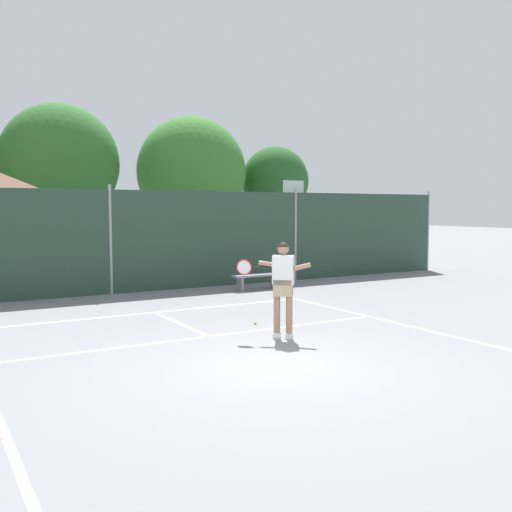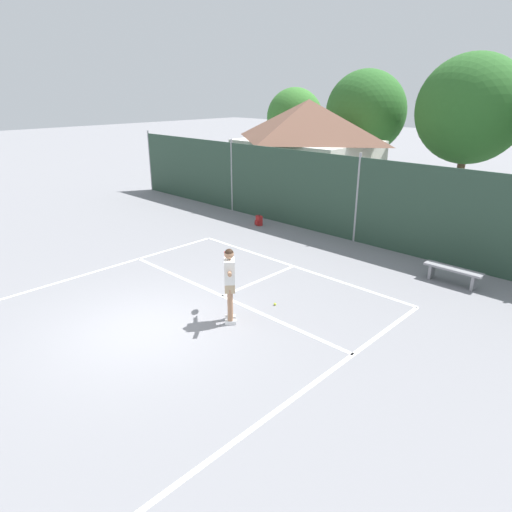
# 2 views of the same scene
# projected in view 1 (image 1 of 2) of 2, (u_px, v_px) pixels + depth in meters

# --- Properties ---
(ground_plane) EXTENTS (120.00, 120.00, 0.00)m
(ground_plane) POSITION_uv_depth(u_px,v_px,m) (277.00, 366.00, 9.14)
(ground_plane) COLOR gray
(court_markings) EXTENTS (8.30, 11.10, 0.01)m
(court_markings) POSITION_uv_depth(u_px,v_px,m) (257.00, 357.00, 9.70)
(court_markings) COLOR white
(court_markings) RESTS_ON ground
(chainlink_fence) EXTENTS (26.09, 0.09, 3.20)m
(chainlink_fence) POSITION_uv_depth(u_px,v_px,m) (111.00, 242.00, 16.74)
(chainlink_fence) COLOR #284233
(chainlink_fence) RESTS_ON ground
(basketball_hoop) EXTENTS (0.90, 0.67, 3.55)m
(basketball_hoop) POSITION_uv_depth(u_px,v_px,m) (293.00, 213.00, 21.86)
(basketball_hoop) COLOR yellow
(basketball_hoop) RESTS_ON ground
(treeline_backdrop) EXTENTS (24.49, 4.67, 6.84)m
(treeline_backdrop) POSITION_uv_depth(u_px,v_px,m) (82.00, 170.00, 24.51)
(treeline_backdrop) COLOR brown
(treeline_backdrop) RESTS_ON ground
(tennis_player) EXTENTS (1.17, 0.93, 1.85)m
(tennis_player) POSITION_uv_depth(u_px,v_px,m) (283.00, 281.00, 11.08)
(tennis_player) COLOR silver
(tennis_player) RESTS_ON ground
(tennis_ball) EXTENTS (0.07, 0.07, 0.07)m
(tennis_ball) POSITION_uv_depth(u_px,v_px,m) (255.00, 323.00, 12.47)
(tennis_ball) COLOR #CCE033
(tennis_ball) RESTS_ON ground
(courtside_bench) EXTENTS (1.60, 0.36, 0.48)m
(courtside_bench) POSITION_uv_depth(u_px,v_px,m) (257.00, 278.00, 17.73)
(courtside_bench) COLOR gray
(courtside_bench) RESTS_ON ground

